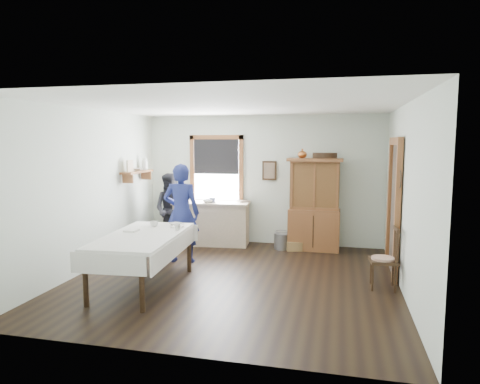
# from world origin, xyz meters

# --- Properties ---
(room) EXTENTS (5.01, 5.01, 2.70)m
(room) POSITION_xyz_m (0.00, 0.00, 1.35)
(room) COLOR black
(room) RESTS_ON ground
(window) EXTENTS (1.18, 0.07, 1.48)m
(window) POSITION_xyz_m (-1.00, 2.46, 1.63)
(window) COLOR white
(window) RESTS_ON room
(doorway) EXTENTS (0.09, 1.14, 2.22)m
(doorway) POSITION_xyz_m (2.46, 0.85, 1.16)
(doorway) COLOR #473C32
(doorway) RESTS_ON room
(wall_shelf) EXTENTS (0.24, 1.00, 0.44)m
(wall_shelf) POSITION_xyz_m (-2.37, 1.54, 1.57)
(wall_shelf) COLOR brown
(wall_shelf) RESTS_ON room
(framed_picture) EXTENTS (0.30, 0.04, 0.40)m
(framed_picture) POSITION_xyz_m (0.15, 2.46, 1.55)
(framed_picture) COLOR #382513
(framed_picture) RESTS_ON room
(rug_beater) EXTENTS (0.01, 0.27, 0.27)m
(rug_beater) POSITION_xyz_m (2.45, 0.30, 1.72)
(rug_beater) COLOR black
(rug_beater) RESTS_ON room
(work_counter) EXTENTS (1.62, 0.72, 0.90)m
(work_counter) POSITION_xyz_m (-1.01, 2.11, 0.45)
(work_counter) COLOR #CBAC8D
(work_counter) RESTS_ON room
(china_hutch) EXTENTS (1.08, 0.53, 1.83)m
(china_hutch) POSITION_xyz_m (1.11, 2.15, 0.91)
(china_hutch) COLOR brown
(china_hutch) RESTS_ON room
(dining_table) EXTENTS (1.19, 2.06, 0.80)m
(dining_table) POSITION_xyz_m (-1.21, -0.69, 0.40)
(dining_table) COLOR white
(dining_table) RESTS_ON room
(spindle_chair) EXTENTS (0.46, 0.46, 0.92)m
(spindle_chair) POSITION_xyz_m (2.24, 0.07, 0.46)
(spindle_chair) COLOR #382513
(spindle_chair) RESTS_ON room
(pail) EXTENTS (0.30, 0.30, 0.32)m
(pail) POSITION_xyz_m (0.48, 2.04, 0.16)
(pail) COLOR gray
(pail) RESTS_ON room
(wicker_basket) EXTENTS (0.34, 0.28, 0.18)m
(wicker_basket) POSITION_xyz_m (0.74, 1.98, 0.09)
(wicker_basket) COLOR #9F7448
(wicker_basket) RESTS_ON room
(woman_blue) EXTENTS (0.64, 0.46, 1.64)m
(woman_blue) POSITION_xyz_m (-1.15, 0.73, 0.82)
(woman_blue) COLOR navy
(woman_blue) RESTS_ON room
(figure_dark) EXTENTS (0.70, 0.56, 1.40)m
(figure_dark) POSITION_xyz_m (-1.77, 1.79, 0.70)
(figure_dark) COLOR black
(figure_dark) RESTS_ON room
(table_cup_a) EXTENTS (0.15, 0.15, 0.10)m
(table_cup_a) POSITION_xyz_m (-1.30, -0.10, 0.85)
(table_cup_a) COLOR silver
(table_cup_a) RESTS_ON dining_table
(table_cup_b) EXTENTS (0.12, 0.12, 0.09)m
(table_cup_b) POSITION_xyz_m (-0.82, -0.29, 0.84)
(table_cup_b) COLOR silver
(table_cup_b) RESTS_ON dining_table
(table_bowl) EXTENTS (0.27, 0.27, 0.05)m
(table_bowl) POSITION_xyz_m (-0.99, 0.05, 0.82)
(table_bowl) COLOR silver
(table_bowl) RESTS_ON dining_table
(counter_book) EXTENTS (0.26, 0.28, 0.02)m
(counter_book) POSITION_xyz_m (-0.46, 2.25, 0.91)
(counter_book) COLOR #705C4B
(counter_book) RESTS_ON work_counter
(counter_bowl) EXTENTS (0.22, 0.22, 0.07)m
(counter_bowl) POSITION_xyz_m (-1.05, 1.97, 0.94)
(counter_bowl) COLOR silver
(counter_bowl) RESTS_ON work_counter
(shelf_bowl) EXTENTS (0.22, 0.22, 0.05)m
(shelf_bowl) POSITION_xyz_m (-2.37, 1.55, 1.60)
(shelf_bowl) COLOR silver
(shelf_bowl) RESTS_ON wall_shelf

